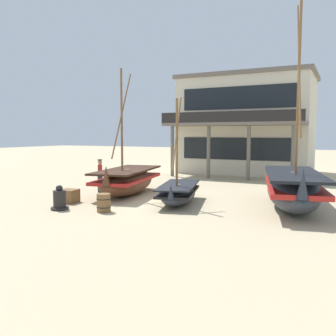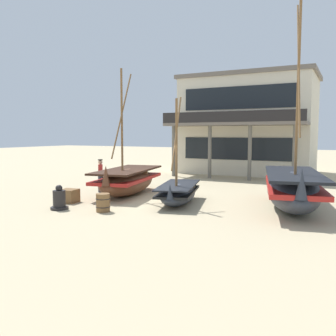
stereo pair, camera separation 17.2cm
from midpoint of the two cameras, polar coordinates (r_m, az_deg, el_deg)
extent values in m
plane|color=tan|center=(15.89, -1.33, -5.33)|extent=(120.00, 120.00, 0.00)
ellipsoid|color=#2D333D|center=(15.41, 1.96, -4.12)|extent=(2.27, 3.93, 0.82)
cube|color=black|center=(15.39, 1.96, -3.74)|extent=(2.25, 3.79, 0.10)
cube|color=black|center=(15.35, 1.96, -2.73)|extent=(2.29, 3.87, 0.06)
cone|color=#2D333D|center=(13.62, 0.67, -3.79)|extent=(0.33, 0.33, 0.58)
cylinder|color=brown|center=(14.75, 1.67, 3.57)|extent=(0.10, 0.10, 3.82)
cylinder|color=brown|center=(14.74, 1.68, 5.72)|extent=(0.60, 1.98, 3.02)
cube|color=brown|center=(15.63, 2.14, -2.91)|extent=(1.29, 0.49, 0.06)
ellipsoid|color=#2D333D|center=(15.10, 19.43, -3.39)|extent=(3.21, 6.25, 1.46)
cube|color=red|center=(15.08, 19.46, -2.71)|extent=(3.18, 6.02, 0.18)
cube|color=black|center=(15.02, 19.51, -0.86)|extent=(3.24, 6.14, 0.10)
cone|color=#2D333D|center=(12.19, 20.76, -2.34)|extent=(0.46, 0.46, 1.02)
cylinder|color=brown|center=(14.27, 20.18, 10.92)|extent=(0.10, 0.10, 6.78)
cylinder|color=brown|center=(14.40, 20.31, 14.75)|extent=(0.59, 2.33, 5.12)
cube|color=brown|center=(15.48, 19.34, -1.27)|extent=(1.83, 0.56, 0.06)
ellipsoid|color=brown|center=(17.77, -6.13, -2.17)|extent=(2.80, 5.24, 1.26)
cube|color=red|center=(17.75, -6.13, -1.67)|extent=(2.79, 5.05, 0.15)
cube|color=#351E13|center=(17.70, -6.15, -0.32)|extent=(2.84, 5.15, 0.09)
cone|color=brown|center=(15.54, -9.48, -1.20)|extent=(0.45, 0.45, 0.88)
cylinder|color=brown|center=(17.05, -7.02, 6.93)|extent=(0.10, 0.10, 5.10)
cylinder|color=brown|center=(17.07, -7.04, 8.44)|extent=(0.52, 2.37, 4.05)
cube|color=brown|center=(18.06, -5.69, -0.64)|extent=(1.81, 0.50, 0.06)
cylinder|color=#33333D|center=(18.65, -10.34, -2.46)|extent=(0.26, 0.26, 0.88)
cube|color=#B22D28|center=(18.57, -10.38, -0.28)|extent=(0.39, 0.42, 0.54)
sphere|color=tan|center=(18.54, -10.40, 0.91)|extent=(0.22, 0.22, 0.22)
cylinder|color=#2D2823|center=(18.53, -10.41, 1.28)|extent=(0.24, 0.24, 0.05)
cylinder|color=black|center=(14.88, -16.47, -6.10)|extent=(0.70, 0.70, 0.10)
cylinder|color=black|center=(14.81, -16.51, -4.67)|extent=(0.49, 0.49, 0.65)
sphere|color=black|center=(14.74, -16.55, -3.09)|extent=(0.27, 0.27, 0.27)
cylinder|color=brown|center=(13.99, -9.90, -5.43)|extent=(0.52, 0.52, 0.70)
torus|color=black|center=(13.96, -9.91, -4.81)|extent=(0.56, 0.56, 0.03)
torus|color=black|center=(14.02, -9.89, -6.05)|extent=(0.56, 0.56, 0.03)
cube|color=brown|center=(16.19, -15.10, -4.28)|extent=(0.77, 0.77, 0.58)
cube|color=beige|center=(28.62, 12.87, 6.38)|extent=(9.43, 6.09, 7.05)
cube|color=#70665B|center=(28.93, 13.03, 13.68)|extent=(9.81, 6.34, 0.30)
cube|color=black|center=(25.66, 11.12, 3.01)|extent=(7.92, 0.06, 1.55)
cube|color=black|center=(25.76, 11.26, 10.86)|extent=(7.92, 0.06, 1.55)
cube|color=#70665B|center=(24.59, 10.48, 6.85)|extent=(9.43, 2.26, 0.20)
cylinder|color=#666056|center=(25.33, 1.09, 2.68)|extent=(0.24, 0.24, 3.53)
cylinder|color=#666056|center=(24.28, 6.82, 2.52)|extent=(0.24, 0.24, 3.53)
cylinder|color=#666056|center=(23.49, 13.01, 2.33)|extent=(0.24, 0.24, 3.53)
cylinder|color=#666056|center=(23.00, 19.55, 2.10)|extent=(0.24, 0.24, 3.53)
cube|color=black|center=(23.57, 9.75, 8.03)|extent=(9.43, 0.08, 0.70)
camera|label=1|loc=(0.09, -89.70, 0.03)|focal=38.54mm
camera|label=2|loc=(0.09, 90.30, -0.03)|focal=38.54mm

